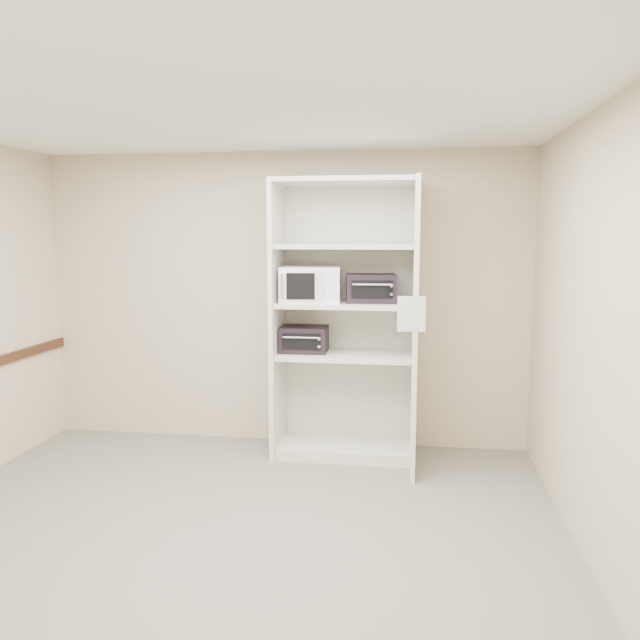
# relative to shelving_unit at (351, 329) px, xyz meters

# --- Properties ---
(floor) EXTENTS (4.50, 4.00, 0.01)m
(floor) POSITION_rel_shelving_unit_xyz_m (-0.67, -1.70, -1.13)
(floor) COLOR slate
(floor) RESTS_ON ground
(ceiling) EXTENTS (4.50, 4.00, 0.01)m
(ceiling) POSITION_rel_shelving_unit_xyz_m (-0.67, -1.70, 1.57)
(ceiling) COLOR white
(wall_back) EXTENTS (4.50, 0.02, 2.70)m
(wall_back) POSITION_rel_shelving_unit_xyz_m (-0.67, 0.30, 0.22)
(wall_back) COLOR #C0B490
(wall_back) RESTS_ON ground
(wall_front) EXTENTS (4.50, 0.02, 2.70)m
(wall_front) POSITION_rel_shelving_unit_xyz_m (-0.67, -3.70, 0.22)
(wall_front) COLOR #C0B490
(wall_front) RESTS_ON ground
(wall_right) EXTENTS (0.02, 4.00, 2.70)m
(wall_right) POSITION_rel_shelving_unit_xyz_m (1.58, -1.70, 0.22)
(wall_right) COLOR #C0B490
(wall_right) RESTS_ON ground
(shelving_unit) EXTENTS (1.24, 0.92, 2.42)m
(shelving_unit) POSITION_rel_shelving_unit_xyz_m (0.00, 0.00, 0.00)
(shelving_unit) COLOR silver
(shelving_unit) RESTS_ON floor
(microwave) EXTENTS (0.54, 0.43, 0.31)m
(microwave) POSITION_rel_shelving_unit_xyz_m (-0.35, -0.05, 0.39)
(microwave) COLOR white
(microwave) RESTS_ON shelving_unit
(toaster_oven_upper) EXTENTS (0.46, 0.36, 0.24)m
(toaster_oven_upper) POSITION_rel_shelving_unit_xyz_m (0.17, 0.01, 0.36)
(toaster_oven_upper) COLOR black
(toaster_oven_upper) RESTS_ON shelving_unit
(toaster_oven_lower) EXTENTS (0.41, 0.31, 0.23)m
(toaster_oven_lower) POSITION_rel_shelving_unit_xyz_m (-0.41, -0.00, -0.10)
(toaster_oven_lower) COLOR black
(toaster_oven_lower) RESTS_ON shelving_unit
(paper_sign) EXTENTS (0.21, 0.02, 0.27)m
(paper_sign) POSITION_rel_shelving_unit_xyz_m (0.52, -0.63, 0.22)
(paper_sign) COLOR white
(paper_sign) RESTS_ON shelving_unit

